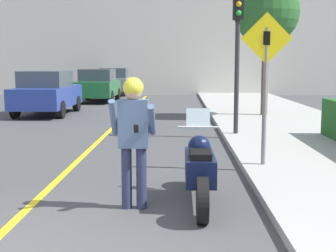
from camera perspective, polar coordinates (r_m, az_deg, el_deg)
name	(u,v)px	position (r m, az deg, el deg)	size (l,w,h in m)	color
road_center_line	(87,152)	(10.49, -9.90, -3.20)	(0.12, 36.00, 0.01)	yellow
building_backdrop	(157,39)	(30.18, -1.34, 10.52)	(28.00, 1.20, 6.98)	beige
motorcycle	(200,168)	(6.59, 3.87, -5.18)	(0.62, 2.29, 1.28)	black
person_biker	(134,128)	(6.23, -4.23, -0.30)	(0.59, 0.48, 1.77)	#282D4C
crossing_sign	(265,74)	(8.55, 11.80, 6.21)	(0.91, 0.08, 2.72)	slate
traffic_light	(238,34)	(12.35, 8.49, 10.99)	(0.26, 0.30, 3.69)	#2D2D30
street_tree	(266,13)	(17.23, 11.92, 13.35)	(2.30, 2.30, 4.78)	brown
parked_car_blue	(47,92)	(18.59, -14.52, 3.98)	(1.88, 4.20, 1.68)	black
parked_car_green	(98,85)	(24.47, -8.52, 4.95)	(1.88, 4.20, 1.68)	black
parked_car_grey	(115,81)	(29.87, -6.42, 5.45)	(1.88, 4.20, 1.68)	black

